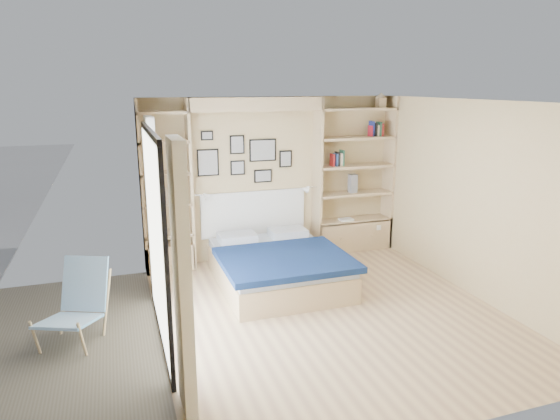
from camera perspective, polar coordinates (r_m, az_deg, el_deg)
name	(u,v)px	position (r m, az deg, el deg)	size (l,w,h in m)	color
ground	(328,312)	(6.19, 5.54, -11.53)	(4.50, 4.50, 0.00)	tan
room_shell	(261,201)	(7.06, -2.14, 1.05)	(4.50, 4.50, 4.50)	tan
bed	(277,265)	(6.90, -0.37, -6.27)	(1.67, 2.21, 1.07)	tan
photo_gallery	(244,157)	(7.61, -4.17, 6.03)	(1.48, 0.02, 0.82)	black
reading_lamps	(258,192)	(7.53, -2.55, 2.07)	(1.92, 0.12, 0.15)	silver
shelf_decor	(342,149)	(7.99, 7.07, 6.95)	(3.60, 0.23, 2.03)	#A51E1E
deck_chair	(77,303)	(5.83, -22.19, -9.82)	(0.81, 0.99, 0.87)	tan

